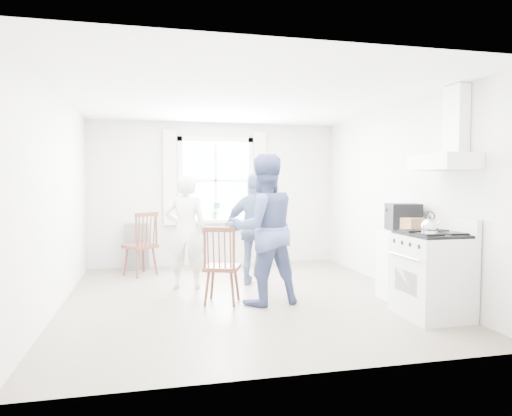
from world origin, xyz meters
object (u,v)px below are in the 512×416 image
at_px(windsor_chair_a, 144,237).
at_px(person_right, 256,229).
at_px(gas_stove, 432,274).
at_px(stereo_stack, 403,217).
at_px(windsor_chair_b, 220,257).
at_px(person_left, 186,231).
at_px(person_mid, 263,229).
at_px(low_cabinet, 404,266).

relative_size(windsor_chair_a, person_right, 0.63).
relative_size(gas_stove, windsor_chair_a, 1.07).
height_order(gas_stove, stereo_stack, stereo_stack).
xyz_separation_m(windsor_chair_b, person_left, (-0.34, 1.03, 0.22)).
bearing_deg(person_right, person_left, 18.85).
distance_m(stereo_stack, person_mid, 1.82).
distance_m(low_cabinet, stereo_stack, 0.63).
bearing_deg(stereo_stack, person_mid, 173.69).
distance_m(windsor_chair_a, person_right, 1.90).
bearing_deg(gas_stove, low_cabinet, 84.32).
distance_m(low_cabinet, person_mid, 1.87).
bearing_deg(person_left, gas_stove, 152.54).
xyz_separation_m(person_left, person_right, (1.04, 0.02, 0.01)).
height_order(person_left, person_mid, person_mid).
bearing_deg(stereo_stack, windsor_chair_a, 145.51).
bearing_deg(person_mid, gas_stove, 141.44).
bearing_deg(stereo_stack, person_left, 154.72).
distance_m(gas_stove, person_left, 3.31).
bearing_deg(low_cabinet, person_left, 153.29).
xyz_separation_m(low_cabinet, stereo_stack, (0.02, 0.07, 0.62)).
bearing_deg(stereo_stack, windsor_chair_b, 174.16).
height_order(gas_stove, windsor_chair_b, gas_stove).
bearing_deg(person_left, low_cabinet, 164.04).
distance_m(low_cabinet, person_left, 3.00).
distance_m(gas_stove, low_cabinet, 0.70).
relative_size(gas_stove, person_right, 0.68).
xyz_separation_m(low_cabinet, person_right, (-1.62, 1.36, 0.37)).
bearing_deg(windsor_chair_a, stereo_stack, -34.49).
bearing_deg(person_mid, stereo_stack, 164.70).
relative_size(windsor_chair_b, person_left, 0.60).
distance_m(stereo_stack, person_left, 2.97).
distance_m(gas_stove, person_mid, 2.02).
xyz_separation_m(gas_stove, windsor_chair_b, (-2.25, 1.01, 0.12)).
height_order(windsor_chair_b, person_right, person_right).
xyz_separation_m(gas_stove, low_cabinet, (0.07, 0.70, -0.03)).
bearing_deg(windsor_chair_b, gas_stove, -24.24).
height_order(person_left, person_right, person_right).
xyz_separation_m(stereo_stack, windsor_chair_a, (-3.27, 2.25, -0.43)).
bearing_deg(windsor_chair_a, low_cabinet, -35.52).
bearing_deg(person_mid, person_left, -59.55).
bearing_deg(low_cabinet, windsor_chair_a, 144.48).
bearing_deg(person_left, person_mid, 140.19).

